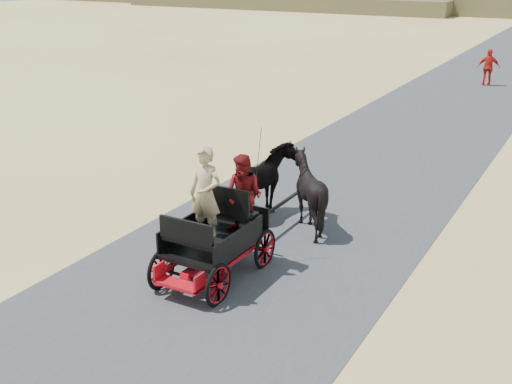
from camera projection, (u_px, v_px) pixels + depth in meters
The scene contains 9 objects.
ground at pixel (261, 252), 13.26m from camera, with size 140.00×140.00×0.00m, color tan.
road at pixel (261, 252), 13.25m from camera, with size 6.00×140.00×0.01m, color #38383A.
ridge_near at pixel (276, 3), 74.26m from camera, with size 40.00×4.00×1.60m, color brown.
carriage at pixel (215, 259), 12.15m from camera, with size 1.30×2.40×0.72m, color black, non-canonical shape.
horse_left at pixel (265, 184), 14.69m from camera, with size 0.91×2.01×1.70m, color black.
horse_right at pixel (309, 192), 14.19m from camera, with size 1.37×1.54×1.70m, color black.
driver_man at pixel (206, 194), 11.85m from camera, with size 0.66×0.43×1.80m, color tan.
passenger_woman at pixel (244, 195), 12.11m from camera, with size 0.77×0.60×1.58m, color #660C0F.
pedestrian at pixel (488, 67), 30.20m from camera, with size 1.01×0.42×1.73m, color red.
Camera 1 is at (5.80, -10.53, 5.73)m, focal length 45.00 mm.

